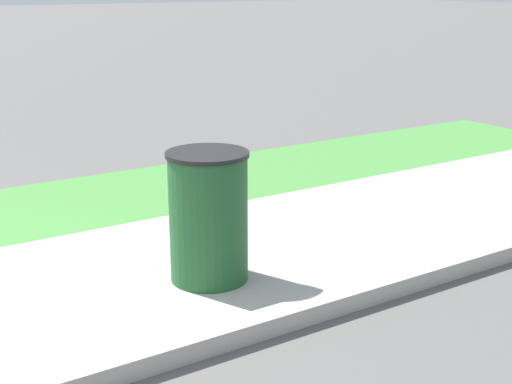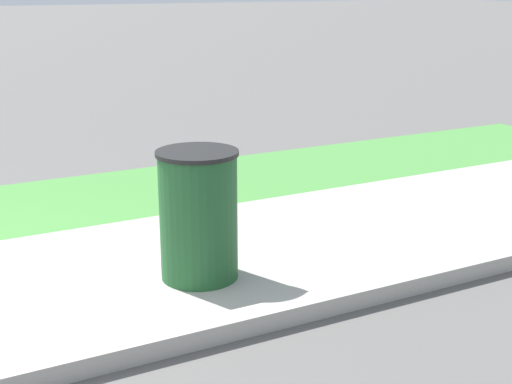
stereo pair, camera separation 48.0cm
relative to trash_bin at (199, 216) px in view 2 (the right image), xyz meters
The scene contains 1 object.
trash_bin is the anchor object (origin of this frame).
Camera 2 is at (1.00, -4.60, 2.01)m, focal length 50.00 mm.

